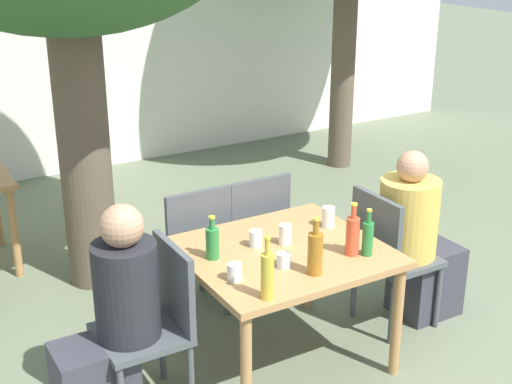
% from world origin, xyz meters
% --- Properties ---
extents(ground_plane, '(30.00, 30.00, 0.00)m').
position_xyz_m(ground_plane, '(0.00, 0.00, 0.00)').
color(ground_plane, '#667056').
extents(cafe_building_wall, '(10.00, 0.08, 2.80)m').
position_xyz_m(cafe_building_wall, '(0.00, 4.05, 1.40)').
color(cafe_building_wall, white).
rests_on(cafe_building_wall, ground_plane).
extents(dining_table_front, '(1.11, 1.00, 0.73)m').
position_xyz_m(dining_table_front, '(0.00, 0.00, 0.64)').
color(dining_table_front, '#B27F4C').
rests_on(dining_table_front, ground_plane).
extents(patio_chair_0, '(0.44, 0.44, 0.92)m').
position_xyz_m(patio_chair_0, '(-0.79, 0.00, 0.53)').
color(patio_chair_0, '#474C51').
rests_on(patio_chair_0, ground_plane).
extents(patio_chair_1, '(0.44, 0.44, 0.92)m').
position_xyz_m(patio_chair_1, '(0.79, 0.00, 0.53)').
color(patio_chair_1, '#474C51').
rests_on(patio_chair_1, ground_plane).
extents(patio_chair_2, '(0.44, 0.44, 0.92)m').
position_xyz_m(patio_chair_2, '(-0.22, 0.73, 0.53)').
color(patio_chair_2, '#474C51').
rests_on(patio_chair_2, ground_plane).
extents(patio_chair_3, '(0.44, 0.44, 0.92)m').
position_xyz_m(patio_chair_3, '(0.22, 0.73, 0.53)').
color(patio_chair_3, '#474C51').
rests_on(patio_chair_3, ground_plane).
extents(person_seated_0, '(0.57, 0.33, 1.19)m').
position_xyz_m(person_seated_0, '(-1.02, -0.00, 0.53)').
color(person_seated_0, '#383842').
rests_on(person_seated_0, ground_plane).
extents(person_seated_1, '(0.59, 0.38, 1.16)m').
position_xyz_m(person_seated_1, '(1.02, -0.00, 0.52)').
color(person_seated_1, '#383842').
rests_on(person_seated_1, ground_plane).
extents(green_bottle_0, '(0.07, 0.07, 0.25)m').
position_xyz_m(green_bottle_0, '(-0.39, 0.11, 0.83)').
color(green_bottle_0, '#287A38').
rests_on(green_bottle_0, dining_table_front).
extents(green_bottle_1, '(0.06, 0.06, 0.27)m').
position_xyz_m(green_bottle_1, '(0.37, -0.29, 0.84)').
color(green_bottle_1, '#287A38').
rests_on(green_bottle_1, dining_table_front).
extents(oil_cruet_2, '(0.07, 0.07, 0.33)m').
position_xyz_m(oil_cruet_2, '(-0.36, -0.43, 0.86)').
color(oil_cruet_2, gold).
rests_on(oil_cruet_2, dining_table_front).
extents(soda_bottle_3, '(0.08, 0.08, 0.31)m').
position_xyz_m(soda_bottle_3, '(0.30, -0.24, 0.85)').
color(soda_bottle_3, '#DB4C2D').
rests_on(soda_bottle_3, dining_table_front).
extents(amber_bottle_4, '(0.08, 0.08, 0.32)m').
position_xyz_m(amber_bottle_4, '(-0.01, -0.33, 0.85)').
color(amber_bottle_4, '#9E661E').
rests_on(amber_bottle_4, dining_table_front).
extents(drinking_glass_0, '(0.08, 0.08, 0.09)m').
position_xyz_m(drinking_glass_0, '(-0.41, -0.18, 0.78)').
color(drinking_glass_0, silver).
rests_on(drinking_glass_0, dining_table_front).
extents(drinking_glass_1, '(0.08, 0.08, 0.10)m').
position_xyz_m(drinking_glass_1, '(-0.11, 0.12, 0.78)').
color(drinking_glass_1, silver).
rests_on(drinking_glass_1, dining_table_front).
extents(drinking_glass_2, '(0.07, 0.07, 0.12)m').
position_xyz_m(drinking_glass_2, '(0.05, 0.06, 0.79)').
color(drinking_glass_2, silver).
rests_on(drinking_glass_2, dining_table_front).
extents(drinking_glass_3, '(0.08, 0.08, 0.08)m').
position_xyz_m(drinking_glass_3, '(-0.11, -0.18, 0.77)').
color(drinking_glass_3, silver).
rests_on(drinking_glass_3, dining_table_front).
extents(drinking_glass_4, '(0.08, 0.08, 0.13)m').
position_xyz_m(drinking_glass_4, '(0.41, 0.14, 0.79)').
color(drinking_glass_4, silver).
rests_on(drinking_glass_4, dining_table_front).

